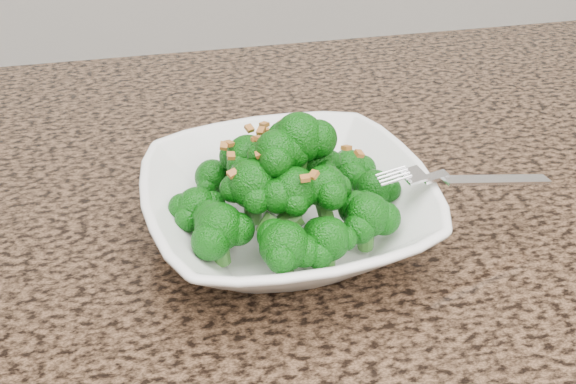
{
  "coord_description": "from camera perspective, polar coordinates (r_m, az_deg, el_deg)",
  "views": [
    {
      "loc": [
        -0.12,
        -0.14,
        1.3
      ],
      "look_at": [
        -0.01,
        0.37,
        0.95
      ],
      "focal_mm": 45.0,
      "sensor_mm": 36.0,
      "label": 1
    }
  ],
  "objects": [
    {
      "name": "broccoli_pile",
      "position": [
        0.6,
        0.0,
        3.98
      ],
      "size": [
        0.22,
        0.22,
        0.08
      ],
      "primitive_type": null,
      "color": "#0B5B0A",
      "rests_on": "bowl"
    },
    {
      "name": "granite_counter",
      "position": [
        0.61,
        2.66,
        -8.59
      ],
      "size": [
        1.64,
        1.04,
        0.03
      ],
      "primitive_type": "cube",
      "color": "brown",
      "rests_on": "cabinet"
    },
    {
      "name": "fork",
      "position": [
        0.63,
        11.88,
        1.2
      ],
      "size": [
        0.18,
        0.06,
        0.01
      ],
      "primitive_type": null,
      "rotation": [
        0.0,
        0.0,
        0.15
      ],
      "color": "silver",
      "rests_on": "bowl"
    },
    {
      "name": "garlic_topping",
      "position": [
        0.58,
        0.0,
        7.53
      ],
      "size": [
        0.13,
        0.13,
        0.01
      ],
      "primitive_type": null,
      "color": "#B26D2B",
      "rests_on": "broccoli_pile"
    },
    {
      "name": "bowl",
      "position": [
        0.64,
        0.0,
        -1.43
      ],
      "size": [
        0.27,
        0.27,
        0.06
      ],
      "primitive_type": "imported",
      "rotation": [
        0.0,
        0.0,
        0.08
      ],
      "color": "white",
      "rests_on": "granite_counter"
    }
  ]
}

